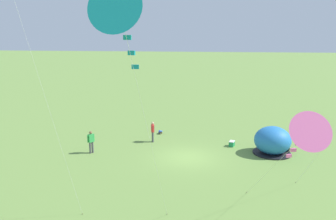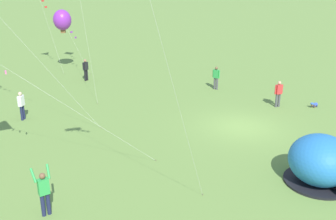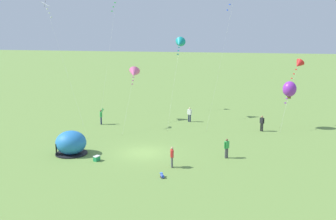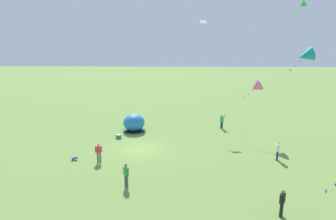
{
  "view_description": "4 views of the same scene",
  "coord_description": "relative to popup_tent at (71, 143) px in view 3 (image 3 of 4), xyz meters",
  "views": [
    {
      "loc": [
        -1.59,
        22.52,
        8.77
      ],
      "look_at": [
        1.24,
        1.62,
        3.89
      ],
      "focal_mm": 35.0,
      "sensor_mm": 36.0,
      "label": 1
    },
    {
      "loc": [
        -20.16,
        5.78,
        8.55
      ],
      "look_at": [
        -1.84,
        4.32,
        1.82
      ],
      "focal_mm": 42.0,
      "sensor_mm": 36.0,
      "label": 2
    },
    {
      "loc": [
        8.98,
        -32.48,
        10.93
      ],
      "look_at": [
        2.18,
        0.05,
        4.0
      ],
      "focal_mm": 42.0,
      "sensor_mm": 36.0,
      "label": 3
    },
    {
      "loc": [
        24.47,
        3.79,
        9.49
      ],
      "look_at": [
        -0.91,
        2.73,
        3.84
      ],
      "focal_mm": 28.0,
      "sensor_mm": 36.0,
      "label": 4
    }
  ],
  "objects": [
    {
      "name": "person_with_toddler",
      "position": [
        8.39,
        14.28,
        -0.03
      ],
      "size": [
        0.57,
        0.34,
        1.72
      ],
      "color": "#1E2347",
      "rests_on": "ground"
    },
    {
      "name": "kite_white",
      "position": [
        -6.13,
        8.46,
        11.98
      ],
      "size": [
        6.27,
        4.15,
        13.8
      ],
      "color": "silver",
      "rests_on": "ground"
    },
    {
      "name": "kite_purple",
      "position": [
        19.54,
        13.51,
        3.41
      ],
      "size": [
        1.66,
        2.85,
        5.26
      ],
      "color": "silver",
      "rests_on": "ground"
    },
    {
      "name": "cooler_box",
      "position": [
        2.9,
        -1.28,
        -0.78
      ],
      "size": [
        0.53,
        0.62,
        0.44
      ],
      "color": "#1E8C4C",
      "rests_on": "ground"
    },
    {
      "name": "kite_pink",
      "position": [
        1.72,
        13.91,
        4.7
      ],
      "size": [
        1.51,
        8.04,
        6.5
      ],
      "color": "silver",
      "rests_on": "ground"
    },
    {
      "name": "person_center_field",
      "position": [
        16.7,
        11.53,
        -0.03
      ],
      "size": [
        0.49,
        0.42,
        1.72
      ],
      "color": "black",
      "rests_on": "ground"
    },
    {
      "name": "ground_plane",
      "position": [
        6.23,
        1.66,
        -1.0
      ],
      "size": [
        300.0,
        300.0,
        0.0
      ],
      "primitive_type": "plane",
      "color": "olive"
    },
    {
      "name": "kite_red",
      "position": [
        20.54,
        15.58,
        5.95
      ],
      "size": [
        2.57,
        2.75,
        7.59
      ],
      "color": "silver",
      "rests_on": "ground"
    },
    {
      "name": "kite_teal",
      "position": [
        6.75,
        16.53,
        8.16
      ],
      "size": [
        1.25,
        7.71,
        9.93
      ],
      "color": "silver",
      "rests_on": "ground"
    },
    {
      "name": "popup_tent",
      "position": [
        0.0,
        0.0,
        0.0
      ],
      "size": [
        2.81,
        2.81,
        2.1
      ],
      "color": "#2672BF",
      "rests_on": "ground"
    },
    {
      "name": "person_flying_kite",
      "position": [
        -1.43,
        10.9,
        0.0
      ],
      "size": [
        0.65,
        0.72,
        1.89
      ],
      "color": "#1E2347",
      "rests_on": "ground"
    },
    {
      "name": "person_near_tent",
      "position": [
        13.53,
        1.71,
        -0.03
      ],
      "size": [
        0.43,
        0.46,
        1.72
      ],
      "color": "#4C4C51",
      "rests_on": "ground"
    },
    {
      "name": "person_strolling",
      "position": [
        9.4,
        -1.53,
        -0.03
      ],
      "size": [
        0.33,
        0.57,
        1.72
      ],
      "color": "#4C4C51",
      "rests_on": "ground"
    },
    {
      "name": "toddler_crawling",
      "position": [
        9.11,
        -3.84,
        -0.82
      ],
      "size": [
        0.42,
        0.54,
        0.32
      ],
      "color": "blue",
      "rests_on": "ground"
    }
  ]
}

